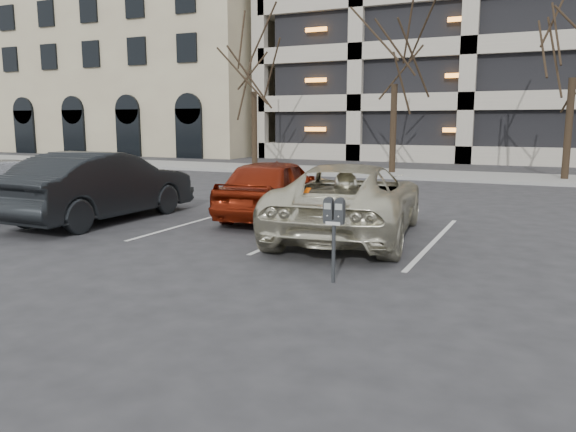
{
  "coord_description": "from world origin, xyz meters",
  "views": [
    {
      "loc": [
        3.34,
        -8.88,
        2.36
      ],
      "look_at": [
        0.05,
        -1.75,
        1.04
      ],
      "focal_mm": 35.0,
      "sensor_mm": 36.0,
      "label": 1
    }
  ],
  "objects_px": {
    "parking_meter": "(334,219)",
    "car_silver": "(20,186)",
    "suv_silver": "(350,200)",
    "car_red": "(274,188)",
    "tree_b": "(396,27)",
    "car_dark": "(102,186)",
    "tree_a": "(254,43)"
  },
  "relations": [
    {
      "from": "suv_silver",
      "to": "car_red",
      "type": "distance_m",
      "value": 2.78
    },
    {
      "from": "tree_b",
      "to": "car_silver",
      "type": "height_order",
      "value": "tree_b"
    },
    {
      "from": "car_red",
      "to": "tree_b",
      "type": "bearing_deg",
      "value": -95.27
    },
    {
      "from": "tree_a",
      "to": "tree_b",
      "type": "height_order",
      "value": "tree_b"
    },
    {
      "from": "suv_silver",
      "to": "car_silver",
      "type": "bearing_deg",
      "value": -2.59
    },
    {
      "from": "suv_silver",
      "to": "tree_a",
      "type": "bearing_deg",
      "value": -62.83
    },
    {
      "from": "tree_b",
      "to": "car_silver",
      "type": "relative_size",
      "value": 1.82
    },
    {
      "from": "parking_meter",
      "to": "car_dark",
      "type": "distance_m",
      "value": 7.41
    },
    {
      "from": "tree_a",
      "to": "suv_silver",
      "type": "xyz_separation_m",
      "value": [
        9.68,
        -13.88,
        -5.38
      ]
    },
    {
      "from": "suv_silver",
      "to": "parking_meter",
      "type": "bearing_deg",
      "value": 97.0
    },
    {
      "from": "suv_silver",
      "to": "tree_b",
      "type": "bearing_deg",
      "value": -86.79
    },
    {
      "from": "car_red",
      "to": "car_silver",
      "type": "relative_size",
      "value": 0.9
    },
    {
      "from": "tree_a",
      "to": "car_red",
      "type": "height_order",
      "value": "tree_a"
    },
    {
      "from": "tree_a",
      "to": "parking_meter",
      "type": "distance_m",
      "value": 20.91
    },
    {
      "from": "car_red",
      "to": "car_dark",
      "type": "xyz_separation_m",
      "value": [
        -3.59,
        -2.08,
        0.08
      ]
    },
    {
      "from": "parking_meter",
      "to": "car_silver",
      "type": "distance_m",
      "value": 9.95
    },
    {
      "from": "parking_meter",
      "to": "suv_silver",
      "type": "height_order",
      "value": "suv_silver"
    },
    {
      "from": "car_red",
      "to": "car_silver",
      "type": "xyz_separation_m",
      "value": [
        -6.28,
        -2.14,
        -0.04
      ]
    },
    {
      "from": "tree_b",
      "to": "suv_silver",
      "type": "bearing_deg",
      "value": -79.08
    },
    {
      "from": "tree_a",
      "to": "car_silver",
      "type": "distance_m",
      "value": 15.67
    },
    {
      "from": "suv_silver",
      "to": "car_red",
      "type": "bearing_deg",
      "value": -37.07
    },
    {
      "from": "suv_silver",
      "to": "car_dark",
      "type": "height_order",
      "value": "car_dark"
    },
    {
      "from": "parking_meter",
      "to": "suv_silver",
      "type": "distance_m",
      "value": 3.52
    },
    {
      "from": "tree_b",
      "to": "suv_silver",
      "type": "relative_size",
      "value": 1.54
    },
    {
      "from": "car_silver",
      "to": "car_dark",
      "type": "bearing_deg",
      "value": -166.38
    },
    {
      "from": "car_dark",
      "to": "car_silver",
      "type": "height_order",
      "value": "car_dark"
    },
    {
      "from": "parking_meter",
      "to": "car_silver",
      "type": "xyz_separation_m",
      "value": [
        -9.6,
        2.62,
        -0.25
      ]
    },
    {
      "from": "car_dark",
      "to": "car_silver",
      "type": "relative_size",
      "value": 1.04
    },
    {
      "from": "parking_meter",
      "to": "car_dark",
      "type": "bearing_deg",
      "value": 156.7
    },
    {
      "from": "parking_meter",
      "to": "car_red",
      "type": "height_order",
      "value": "car_red"
    },
    {
      "from": "tree_a",
      "to": "tree_b",
      "type": "relative_size",
      "value": 0.96
    },
    {
      "from": "car_red",
      "to": "car_silver",
      "type": "distance_m",
      "value": 6.64
    }
  ]
}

